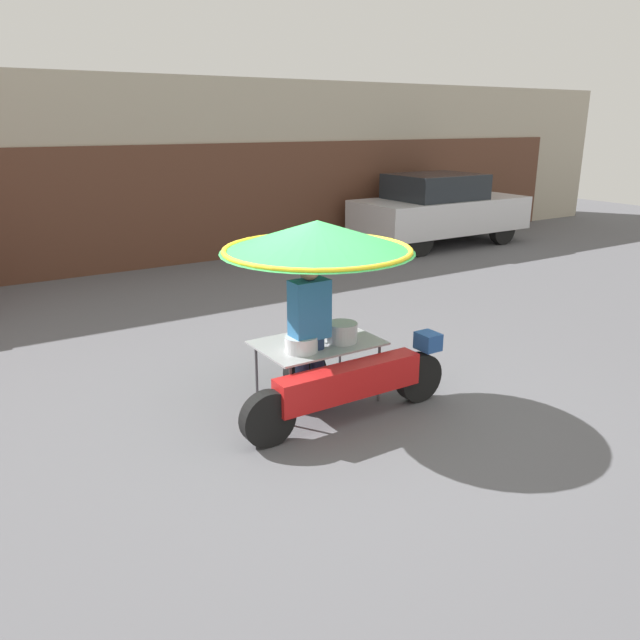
% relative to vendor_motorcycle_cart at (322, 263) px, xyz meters
% --- Properties ---
extents(ground_plane, '(36.00, 36.00, 0.00)m').
position_rel_vendor_motorcycle_cart_xyz_m(ground_plane, '(-0.03, -0.20, -1.49)').
color(ground_plane, '#56565B').
extents(shopfront_building, '(28.00, 2.06, 3.67)m').
position_rel_vendor_motorcycle_cart_xyz_m(shopfront_building, '(-0.03, 8.15, 0.34)').
color(shopfront_building, '#B2A893').
rests_on(shopfront_building, ground).
extents(vendor_motorcycle_cart, '(2.30, 1.93, 1.90)m').
position_rel_vendor_motorcycle_cart_xyz_m(vendor_motorcycle_cart, '(0.00, 0.00, 0.00)').
color(vendor_motorcycle_cart, black).
rests_on(vendor_motorcycle_cart, ground).
extents(vendor_person, '(0.38, 0.22, 1.58)m').
position_rel_vendor_motorcycle_cart_xyz_m(vendor_person, '(-0.19, -0.09, -0.61)').
color(vendor_person, navy).
rests_on(vendor_person, ground).
extents(parked_car, '(4.19, 1.83, 1.66)m').
position_rel_vendor_motorcycle_cart_xyz_m(parked_car, '(7.04, 5.90, -0.64)').
color(parked_car, black).
rests_on(parked_car, ground).
extents(potted_plant, '(0.71, 0.71, 0.96)m').
position_rel_vendor_motorcycle_cart_xyz_m(potted_plant, '(9.74, 6.69, -0.91)').
color(potted_plant, '#2D2D33').
rests_on(potted_plant, ground).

